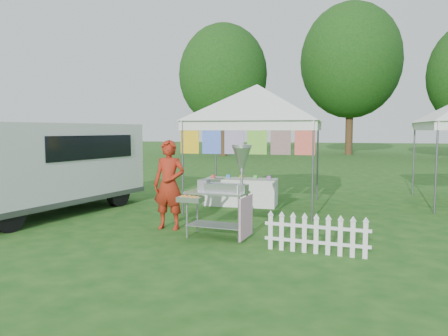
# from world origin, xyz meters

# --- Properties ---
(ground) EXTENTS (120.00, 120.00, 0.00)m
(ground) POSITION_xyz_m (0.00, 0.00, 0.00)
(ground) COLOR #174D16
(ground) RESTS_ON ground
(canopy_main) EXTENTS (4.24, 4.24, 3.45)m
(canopy_main) POSITION_xyz_m (0.00, 3.49, 2.99)
(canopy_main) COLOR #59595E
(canopy_main) RESTS_ON ground
(tree_left) EXTENTS (6.40, 6.40, 9.53)m
(tree_left) POSITION_xyz_m (-6.00, 24.00, 5.83)
(tree_left) COLOR #3E2416
(tree_left) RESTS_ON ground
(tree_mid) EXTENTS (7.60, 7.60, 11.52)m
(tree_mid) POSITION_xyz_m (3.00, 28.00, 7.14)
(tree_mid) COLOR #3E2416
(tree_mid) RESTS_ON ground
(donut_cart) EXTENTS (1.26, 0.78, 1.65)m
(donut_cart) POSITION_xyz_m (0.02, 0.25, 0.97)
(donut_cart) COLOR gray
(donut_cart) RESTS_ON ground
(vendor) EXTENTS (0.63, 0.42, 1.71)m
(vendor) POSITION_xyz_m (-1.21, 0.70, 0.86)
(vendor) COLOR maroon
(vendor) RESTS_ON ground
(cargo_van) EXTENTS (2.96, 5.22, 2.04)m
(cargo_van) POSITION_xyz_m (-4.50, 1.54, 1.10)
(cargo_van) COLOR white
(cargo_van) RESTS_ON ground
(picket_fence) EXTENTS (1.61, 0.23, 0.56)m
(picket_fence) POSITION_xyz_m (1.59, -0.35, 0.29)
(picket_fence) COLOR white
(picket_fence) RESTS_ON ground
(display_table) EXTENTS (1.80, 0.70, 0.68)m
(display_table) POSITION_xyz_m (-0.42, 3.61, 0.34)
(display_table) COLOR white
(display_table) RESTS_ON ground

